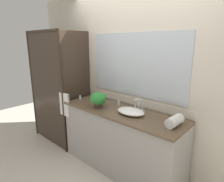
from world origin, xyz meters
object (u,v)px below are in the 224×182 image
(faucet, at_px, (138,106))
(amenity_bottle_shampoo, at_px, (119,102))
(potted_plant, at_px, (98,99))
(amenity_bottle_conditioner, at_px, (80,97))
(sink_basin, at_px, (131,111))
(rolled_towel_near_edge, at_px, (175,121))

(faucet, relative_size, amenity_bottle_shampoo, 1.92)
(potted_plant, bearing_deg, amenity_bottle_conditioner, 171.30)
(sink_basin, height_order, amenity_bottle_shampoo, amenity_bottle_shampoo)
(faucet, distance_m, amenity_bottle_shampoo, 0.34)
(potted_plant, xyz_separation_m, rolled_towel_near_edge, (1.07, 0.13, -0.07))
(potted_plant, bearing_deg, amenity_bottle_shampoo, 61.27)
(potted_plant, distance_m, amenity_bottle_conditioner, 0.52)
(amenity_bottle_conditioner, distance_m, rolled_towel_near_edge, 1.58)
(rolled_towel_near_edge, bearing_deg, amenity_bottle_conditioner, -177.98)
(sink_basin, height_order, amenity_bottle_conditioner, amenity_bottle_conditioner)
(amenity_bottle_conditioner, relative_size, rolled_towel_near_edge, 0.31)
(amenity_bottle_shampoo, bearing_deg, amenity_bottle_conditioner, -163.43)
(sink_basin, height_order, potted_plant, potted_plant)
(potted_plant, height_order, rolled_towel_near_edge, potted_plant)
(sink_basin, bearing_deg, amenity_bottle_shampoo, 154.12)
(faucet, height_order, amenity_bottle_conditioner, faucet)
(faucet, xyz_separation_m, amenity_bottle_shampoo, (-0.34, -0.01, -0.01))
(potted_plant, height_order, amenity_bottle_shampoo, potted_plant)
(faucet, relative_size, rolled_towel_near_edge, 0.73)
(sink_basin, bearing_deg, rolled_towel_near_edge, 2.81)
(sink_basin, height_order, faucet, faucet)
(amenity_bottle_shampoo, xyz_separation_m, rolled_towel_near_edge, (0.92, -0.14, 0.01))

